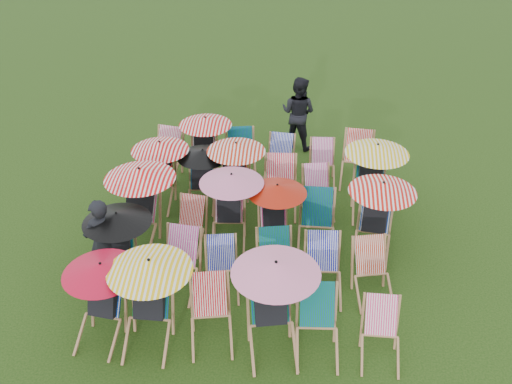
# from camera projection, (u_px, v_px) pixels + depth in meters

# --- Properties ---
(ground) EXTENTS (100.00, 100.00, 0.00)m
(ground) POSITION_uv_depth(u_px,v_px,m) (253.00, 247.00, 10.13)
(ground) COLOR black
(ground) RESTS_ON ground
(deckchair_0) EXTENTS (1.08, 1.15, 1.29)m
(deckchair_0) POSITION_uv_depth(u_px,v_px,m) (100.00, 301.00, 8.02)
(deckchair_0) COLOR #AA774F
(deckchair_0) RESTS_ON ground
(deckchair_1) EXTENTS (1.18, 1.23, 1.40)m
(deckchair_1) POSITION_uv_depth(u_px,v_px,m) (148.00, 302.00, 7.92)
(deckchair_1) COLOR #AA774F
(deckchair_1) RESTS_ON ground
(deckchair_2) EXTENTS (0.75, 0.94, 0.93)m
(deckchair_2) POSITION_uv_depth(u_px,v_px,m) (211.00, 316.00, 8.07)
(deckchair_2) COLOR #AA774F
(deckchair_2) RESTS_ON ground
(deckchair_3) EXTENTS (1.22, 1.33, 1.45)m
(deckchair_3) POSITION_uv_depth(u_px,v_px,m) (273.00, 306.00, 7.81)
(deckchair_3) COLOR #AA774F
(deckchair_3) RESTS_ON ground
(deckchair_4) EXTENTS (0.66, 0.89, 0.94)m
(deckchair_4) POSITION_uv_depth(u_px,v_px,m) (318.00, 327.00, 7.88)
(deckchair_4) COLOR #AA774F
(deckchair_4) RESTS_ON ground
(deckchair_5) EXTENTS (0.57, 0.79, 0.84)m
(deckchair_5) POSITION_uv_depth(u_px,v_px,m) (381.00, 335.00, 7.82)
(deckchair_5) COLOR #AA774F
(deckchair_5) RESTS_ON ground
(deckchair_6) EXTENTS (1.09, 1.18, 1.29)m
(deckchair_6) POSITION_uv_depth(u_px,v_px,m) (118.00, 248.00, 9.02)
(deckchair_6) COLOR #AA774F
(deckchair_6) RESTS_ON ground
(deckchair_7) EXTENTS (0.73, 0.94, 0.95)m
(deckchair_7) POSITION_uv_depth(u_px,v_px,m) (178.00, 265.00, 9.00)
(deckchair_7) COLOR #AA774F
(deckchair_7) RESTS_ON ground
(deckchair_8) EXTENTS (0.66, 0.84, 0.84)m
(deckchair_8) POSITION_uv_depth(u_px,v_px,m) (222.00, 270.00, 8.98)
(deckchair_8) COLOR #AA774F
(deckchair_8) RESTS_ON ground
(deckchair_9) EXTENTS (0.76, 0.96, 0.94)m
(deckchair_9) POSITION_uv_depth(u_px,v_px,m) (276.00, 266.00, 8.97)
(deckchair_9) COLOR #AA774F
(deckchair_9) RESTS_ON ground
(deckchair_10) EXTENTS (0.66, 0.89, 0.93)m
(deckchair_10) POSITION_uv_depth(u_px,v_px,m) (323.00, 270.00, 8.89)
(deckchair_10) COLOR #AA774F
(deckchair_10) RESTS_ON ground
(deckchair_11) EXTENTS (0.74, 0.92, 0.89)m
(deckchair_11) POSITION_uv_depth(u_px,v_px,m) (373.00, 273.00, 8.86)
(deckchair_11) COLOR #AA774F
(deckchair_11) RESTS_ON ground
(deckchair_12) EXTENTS (1.22, 1.30, 1.45)m
(deckchair_12) POSITION_uv_depth(u_px,v_px,m) (138.00, 205.00, 9.88)
(deckchair_12) COLOR #AA774F
(deckchair_12) RESTS_ON ground
(deckchair_13) EXTENTS (0.65, 0.83, 0.83)m
(deckchair_13) POSITION_uv_depth(u_px,v_px,m) (189.00, 225.00, 9.98)
(deckchair_13) COLOR #AA774F
(deckchair_13) RESTS_ON ground
(deckchair_14) EXTENTS (1.12, 1.18, 1.33)m
(deckchair_14) POSITION_uv_depth(u_px,v_px,m) (229.00, 208.00, 9.93)
(deckchair_14) COLOR #AA774F
(deckchair_14) RESTS_ON ground
(deckchair_15) EXTENTS (1.02, 1.10, 1.21)m
(deckchair_15) POSITION_uv_depth(u_px,v_px,m) (275.00, 216.00, 9.84)
(deckchair_15) COLOR #AA774F
(deckchair_15) RESTS_ON ground
(deckchair_16) EXTENTS (0.69, 0.94, 1.01)m
(deckchair_16) POSITION_uv_depth(u_px,v_px,m) (317.00, 225.00, 9.84)
(deckchair_16) COLOR #AA774F
(deckchair_16) RESTS_ON ground
(deckchair_17) EXTENTS (1.14, 1.21, 1.35)m
(deckchair_17) POSITION_uv_depth(u_px,v_px,m) (376.00, 217.00, 9.66)
(deckchair_17) COLOR #AA774F
(deckchair_17) RESTS_ON ground
(deckchair_18) EXTENTS (1.10, 1.15, 1.30)m
(deckchair_18) POSITION_uv_depth(u_px,v_px,m) (159.00, 172.00, 10.96)
(deckchair_18) COLOR #AA774F
(deckchair_18) RESTS_ON ground
(deckchair_19) EXTENTS (0.99, 1.04, 1.17)m
(deckchair_19) POSITION_uv_depth(u_px,v_px,m) (201.00, 177.00, 10.94)
(deckchair_19) COLOR #AA774F
(deckchair_19) RESTS_ON ground
(deckchair_20) EXTENTS (1.11, 1.18, 1.32)m
(deckchair_20) POSITION_uv_depth(u_px,v_px,m) (233.00, 174.00, 10.90)
(deckchair_20) COLOR #AA774F
(deckchair_20) RESTS_ON ground
(deckchair_21) EXTENTS (0.70, 0.95, 1.01)m
(deckchair_21) POSITION_uv_depth(u_px,v_px,m) (280.00, 187.00, 10.85)
(deckchair_21) COLOR #AA774F
(deckchair_21) RESTS_ON ground
(deckchair_22) EXTENTS (0.71, 0.89, 0.87)m
(deckchair_22) POSITION_uv_depth(u_px,v_px,m) (318.00, 193.00, 10.83)
(deckchair_22) COLOR #AA774F
(deckchair_22) RESTS_ON ground
(deckchair_23) EXTENTS (1.19, 1.23, 1.41)m
(deckchair_23) POSITION_uv_depth(u_px,v_px,m) (372.00, 178.00, 10.67)
(deckchair_23) COLOR #AA774F
(deckchair_23) RESTS_ON ground
(deckchair_24) EXTENTS (0.80, 0.99, 0.96)m
(deckchair_24) POSITION_uv_depth(u_px,v_px,m) (165.00, 155.00, 11.95)
(deckchair_24) COLOR #AA774F
(deckchair_24) RESTS_ON ground
(deckchair_25) EXTENTS (1.09, 1.16, 1.29)m
(deckchair_25) POSITION_uv_depth(u_px,v_px,m) (204.00, 146.00, 11.87)
(deckchair_25) COLOR #AA774F
(deckchair_25) RESTS_ON ground
(deckchair_26) EXTENTS (0.78, 0.99, 0.98)m
(deckchair_26) POSITION_uv_depth(u_px,v_px,m) (241.00, 157.00, 11.88)
(deckchair_26) COLOR #AA774F
(deckchair_26) RESTS_ON ground
(deckchair_27) EXTENTS (0.69, 0.89, 0.89)m
(deckchair_27) POSITION_uv_depth(u_px,v_px,m) (279.00, 160.00, 11.84)
(deckchair_27) COLOR #AA774F
(deckchair_27) RESTS_ON ground
(deckchair_28) EXTENTS (0.58, 0.79, 0.84)m
(deckchair_28) POSITION_uv_depth(u_px,v_px,m) (322.00, 163.00, 11.79)
(deckchair_28) COLOR #AA774F
(deckchair_28) RESTS_ON ground
(deckchair_29) EXTENTS (0.76, 0.99, 1.00)m
(deckchair_29) POSITION_uv_depth(u_px,v_px,m) (357.00, 160.00, 11.74)
(deckchair_29) COLOR #AA774F
(deckchair_29) RESTS_ON ground
(person_left) EXTENTS (0.67, 0.66, 1.55)m
(person_left) POSITION_uv_depth(u_px,v_px,m) (102.00, 242.00, 9.00)
(person_left) COLOR black
(person_left) RESTS_ON ground
(person_rear) EXTENTS (1.01, 0.91, 1.69)m
(person_rear) POSITION_uv_depth(u_px,v_px,m) (298.00, 113.00, 12.87)
(person_rear) COLOR black
(person_rear) RESTS_ON ground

